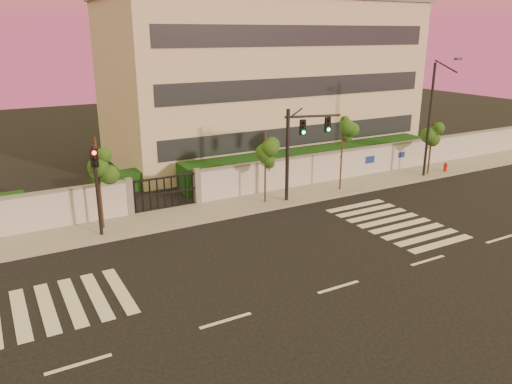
# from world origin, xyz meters

# --- Properties ---
(ground) EXTENTS (120.00, 120.00, 0.00)m
(ground) POSITION_xyz_m (0.00, 0.00, 0.00)
(ground) COLOR black
(ground) RESTS_ON ground
(sidewalk) EXTENTS (60.00, 3.00, 0.15)m
(sidewalk) POSITION_xyz_m (0.00, 10.50, 0.07)
(sidewalk) COLOR gray
(sidewalk) RESTS_ON ground
(perimeter_wall) EXTENTS (60.00, 0.36, 2.20)m
(perimeter_wall) POSITION_xyz_m (0.10, 12.00, 1.07)
(perimeter_wall) COLOR #B3B6BB
(perimeter_wall) RESTS_ON ground
(hedge_row) EXTENTS (41.00, 4.25, 1.80)m
(hedge_row) POSITION_xyz_m (1.17, 14.74, 0.82)
(hedge_row) COLOR #15340F
(hedge_row) RESTS_ON ground
(institutional_building) EXTENTS (24.40, 12.40, 12.25)m
(institutional_building) POSITION_xyz_m (9.00, 21.99, 6.16)
(institutional_building) COLOR beige
(institutional_building) RESTS_ON ground
(road_markings) EXTENTS (57.00, 7.62, 0.02)m
(road_markings) POSITION_xyz_m (-1.58, 3.76, 0.01)
(road_markings) COLOR silver
(road_markings) RESTS_ON ground
(street_tree_c) EXTENTS (1.41, 1.13, 4.88)m
(street_tree_c) POSITION_xyz_m (-6.77, 10.67, 3.59)
(street_tree_c) COLOR #382314
(street_tree_c) RESTS_ON ground
(street_tree_d) EXTENTS (1.31, 1.05, 4.29)m
(street_tree_d) POSITION_xyz_m (2.51, 10.15, 3.16)
(street_tree_d) COLOR #382314
(street_tree_d) RESTS_ON ground
(street_tree_e) EXTENTS (1.31, 1.04, 4.79)m
(street_tree_e) POSITION_xyz_m (7.95, 10.00, 3.52)
(street_tree_e) COLOR #382314
(street_tree_e) RESTS_ON ground
(street_tree_f) EXTENTS (1.52, 1.21, 3.75)m
(street_tree_f) POSITION_xyz_m (15.78, 9.95, 2.76)
(street_tree_f) COLOR #382314
(street_tree_f) RESTS_ON ground
(traffic_signal_main) EXTENTS (3.48, 1.07, 5.58)m
(traffic_signal_main) POSITION_xyz_m (4.52, 9.85, 3.53)
(traffic_signal_main) COLOR black
(traffic_signal_main) RESTS_ON ground
(traffic_signal_secondary) EXTENTS (0.36, 0.35, 4.67)m
(traffic_signal_secondary) POSITION_xyz_m (-7.08, 9.80, 2.96)
(traffic_signal_secondary) COLOR black
(traffic_signal_secondary) RESTS_ON ground
(streetlight_east) EXTENTS (0.49, 1.98, 8.21)m
(streetlight_east) POSITION_xyz_m (15.11, 9.55, 4.44)
(streetlight_east) COLOR black
(streetlight_east) RESTS_ON ground
(fire_hydrant) EXTENTS (0.31, 0.30, 0.79)m
(fire_hydrant) POSITION_xyz_m (17.33, 9.77, 0.39)
(fire_hydrant) COLOR #B2110B
(fire_hydrant) RESTS_ON ground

